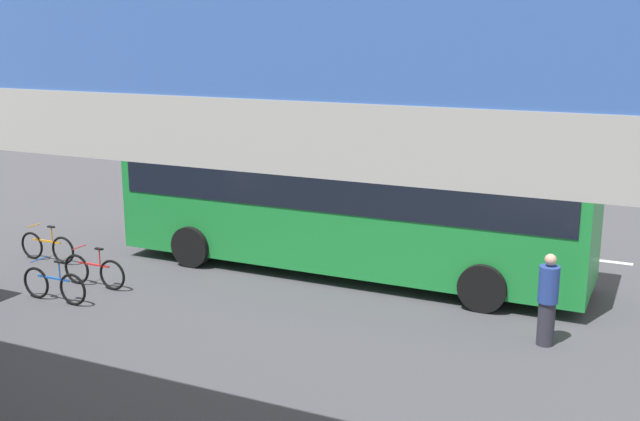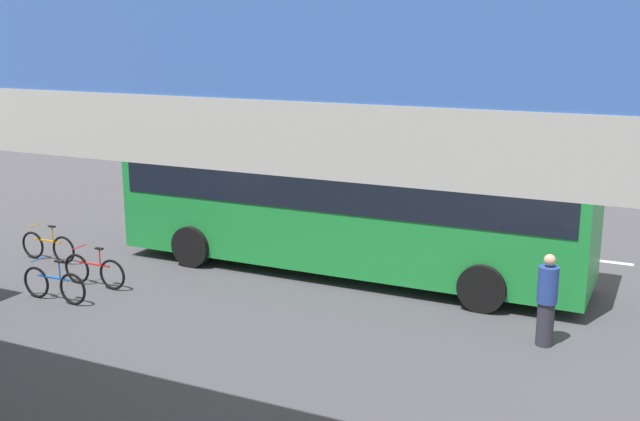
{
  "view_description": "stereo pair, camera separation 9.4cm",
  "coord_description": "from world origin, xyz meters",
  "px_view_note": "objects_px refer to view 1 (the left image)",
  "views": [
    {
      "loc": [
        -5.71,
        17.25,
        5.82
      ],
      "look_at": [
        1.87,
        1.16,
        1.6
      ],
      "focal_mm": 42.92,
      "sensor_mm": 36.0,
      "label": 1
    },
    {
      "loc": [
        -5.8,
        17.21,
        5.82
      ],
      "look_at": [
        1.87,
        1.16,
        1.6
      ],
      "focal_mm": 42.92,
      "sensor_mm": 36.0,
      "label": 2
    }
  ],
  "objects_px": {
    "bicycle_red": "(94,271)",
    "traffic_sign": "(455,174)",
    "bicycle_blue": "(54,285)",
    "bicycle_orange": "(47,247)",
    "city_bus": "(347,197)",
    "pedestrian": "(548,300)"
  },
  "relations": [
    {
      "from": "bicycle_red",
      "to": "pedestrian",
      "type": "xyz_separation_m",
      "value": [
        -10.0,
        -1.03,
        0.51
      ]
    },
    {
      "from": "bicycle_red",
      "to": "traffic_sign",
      "type": "bearing_deg",
      "value": -130.1
    },
    {
      "from": "city_bus",
      "to": "bicycle_red",
      "type": "distance_m",
      "value": 6.16
    },
    {
      "from": "bicycle_blue",
      "to": "bicycle_red",
      "type": "bearing_deg",
      "value": -95.44
    },
    {
      "from": "pedestrian",
      "to": "bicycle_blue",
      "type": "bearing_deg",
      "value": 12.15
    },
    {
      "from": "bicycle_red",
      "to": "traffic_sign",
      "type": "xyz_separation_m",
      "value": [
        -6.38,
        -7.58,
        1.52
      ]
    },
    {
      "from": "bicycle_orange",
      "to": "pedestrian",
      "type": "height_order",
      "value": "pedestrian"
    },
    {
      "from": "city_bus",
      "to": "pedestrian",
      "type": "xyz_separation_m",
      "value": [
        -5.19,
        2.52,
        -1.0
      ]
    },
    {
      "from": "city_bus",
      "to": "bicycle_red",
      "type": "xyz_separation_m",
      "value": [
        4.81,
        3.55,
        -1.51
      ]
    },
    {
      "from": "city_bus",
      "to": "bicycle_orange",
      "type": "height_order",
      "value": "city_bus"
    },
    {
      "from": "city_bus",
      "to": "pedestrian",
      "type": "relative_size",
      "value": 6.44
    },
    {
      "from": "bicycle_red",
      "to": "traffic_sign",
      "type": "distance_m",
      "value": 10.02
    },
    {
      "from": "bicycle_orange",
      "to": "traffic_sign",
      "type": "height_order",
      "value": "traffic_sign"
    },
    {
      "from": "bicycle_red",
      "to": "pedestrian",
      "type": "bearing_deg",
      "value": -174.13
    },
    {
      "from": "bicycle_red",
      "to": "bicycle_blue",
      "type": "distance_m",
      "value": 1.15
    },
    {
      "from": "bicycle_blue",
      "to": "traffic_sign",
      "type": "xyz_separation_m",
      "value": [
        -6.49,
        -8.73,
        1.52
      ]
    },
    {
      "from": "city_bus",
      "to": "traffic_sign",
      "type": "distance_m",
      "value": 4.32
    },
    {
      "from": "bicycle_red",
      "to": "bicycle_orange",
      "type": "distance_m",
      "value": 2.68
    },
    {
      "from": "city_bus",
      "to": "traffic_sign",
      "type": "height_order",
      "value": "city_bus"
    },
    {
      "from": "bicycle_orange",
      "to": "bicycle_blue",
      "type": "relative_size",
      "value": 1.0
    },
    {
      "from": "pedestrian",
      "to": "bicycle_orange",
      "type": "bearing_deg",
      "value": -0.12
    },
    {
      "from": "bicycle_red",
      "to": "pedestrian",
      "type": "relative_size",
      "value": 0.99
    }
  ]
}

